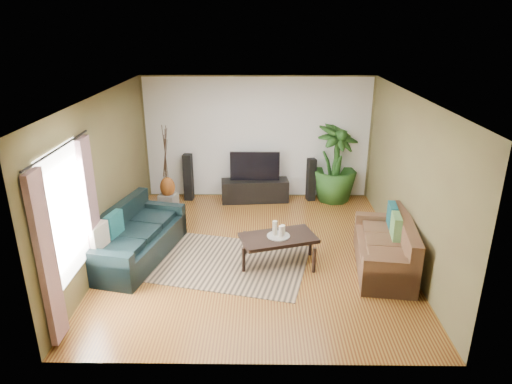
{
  "coord_description": "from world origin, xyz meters",
  "views": [
    {
      "loc": [
        0.09,
        -7.04,
        3.8
      ],
      "look_at": [
        0.0,
        0.2,
        1.05
      ],
      "focal_mm": 32.0,
      "sensor_mm": 36.0,
      "label": 1
    }
  ],
  "objects_px": {
    "sofa_left": "(136,234)",
    "pedestal": "(169,201)",
    "tv_stand": "(255,191)",
    "speaker_left": "(188,177)",
    "coffee_table": "(278,250)",
    "television": "(255,166)",
    "potted_plant": "(335,163)",
    "vase": "(168,187)",
    "side_table": "(134,226)",
    "sofa_right": "(384,244)",
    "speaker_right": "(311,180)"
  },
  "relations": [
    {
      "from": "sofa_left",
      "to": "tv_stand",
      "type": "relative_size",
      "value": 1.46
    },
    {
      "from": "tv_stand",
      "to": "sofa_right",
      "type": "bearing_deg",
      "value": -59.37
    },
    {
      "from": "coffee_table",
      "to": "television",
      "type": "bearing_deg",
      "value": 81.0
    },
    {
      "from": "sofa_right",
      "to": "tv_stand",
      "type": "xyz_separation_m",
      "value": [
        -2.12,
        2.91,
        -0.18
      ]
    },
    {
      "from": "coffee_table",
      "to": "potted_plant",
      "type": "bearing_deg",
      "value": 47.48
    },
    {
      "from": "coffee_table",
      "to": "speaker_left",
      "type": "bearing_deg",
      "value": 105.98
    },
    {
      "from": "speaker_right",
      "to": "television",
      "type": "bearing_deg",
      "value": 168.88
    },
    {
      "from": "speaker_left",
      "to": "potted_plant",
      "type": "distance_m",
      "value": 3.25
    },
    {
      "from": "sofa_right",
      "to": "speaker_left",
      "type": "xyz_separation_m",
      "value": [
        -3.6,
        3.0,
        0.1
      ]
    },
    {
      "from": "pedestal",
      "to": "vase",
      "type": "bearing_deg",
      "value": 0.0
    },
    {
      "from": "pedestal",
      "to": "tv_stand",
      "type": "bearing_deg",
      "value": 14.92
    },
    {
      "from": "speaker_right",
      "to": "vase",
      "type": "height_order",
      "value": "speaker_right"
    },
    {
      "from": "coffee_table",
      "to": "television",
      "type": "xyz_separation_m",
      "value": [
        -0.43,
        2.79,
        0.56
      ]
    },
    {
      "from": "tv_stand",
      "to": "side_table",
      "type": "height_order",
      "value": "side_table"
    },
    {
      "from": "sofa_right",
      "to": "tv_stand",
      "type": "bearing_deg",
      "value": -136.67
    },
    {
      "from": "tv_stand",
      "to": "television",
      "type": "bearing_deg",
      "value": 84.58
    },
    {
      "from": "pedestal",
      "to": "vase",
      "type": "height_order",
      "value": "vase"
    },
    {
      "from": "side_table",
      "to": "coffee_table",
      "type": "bearing_deg",
      "value": -18.61
    },
    {
      "from": "pedestal",
      "to": "speaker_left",
      "type": "bearing_deg",
      "value": 58.46
    },
    {
      "from": "television",
      "to": "pedestal",
      "type": "distance_m",
      "value": 2.0
    },
    {
      "from": "sofa_left",
      "to": "television",
      "type": "distance_m",
      "value": 3.29
    },
    {
      "from": "sofa_left",
      "to": "speaker_right",
      "type": "height_order",
      "value": "speaker_right"
    },
    {
      "from": "sofa_left",
      "to": "vase",
      "type": "bearing_deg",
      "value": 9.7
    },
    {
      "from": "vase",
      "to": "sofa_right",
      "type": "bearing_deg",
      "value": -31.53
    },
    {
      "from": "coffee_table",
      "to": "speaker_right",
      "type": "height_order",
      "value": "speaker_right"
    },
    {
      "from": "sofa_right",
      "to": "speaker_left",
      "type": "bearing_deg",
      "value": -122.53
    },
    {
      "from": "television",
      "to": "speaker_right",
      "type": "height_order",
      "value": "television"
    },
    {
      "from": "sofa_right",
      "to": "potted_plant",
      "type": "xyz_separation_m",
      "value": [
        -0.37,
        3.0,
        0.44
      ]
    },
    {
      "from": "potted_plant",
      "to": "vase",
      "type": "distance_m",
      "value": 3.65
    },
    {
      "from": "sofa_left",
      "to": "coffee_table",
      "type": "height_order",
      "value": "sofa_left"
    },
    {
      "from": "tv_stand",
      "to": "speaker_left",
      "type": "bearing_deg",
      "value": 171.22
    },
    {
      "from": "speaker_left",
      "to": "sofa_left",
      "type": "bearing_deg",
      "value": -94.69
    },
    {
      "from": "pedestal",
      "to": "speaker_right",
      "type": "bearing_deg",
      "value": 10.58
    },
    {
      "from": "potted_plant",
      "to": "speaker_right",
      "type": "bearing_deg",
      "value": 180.0
    },
    {
      "from": "coffee_table",
      "to": "tv_stand",
      "type": "relative_size",
      "value": 0.82
    },
    {
      "from": "sofa_right",
      "to": "tv_stand",
      "type": "relative_size",
      "value": 1.23
    },
    {
      "from": "sofa_left",
      "to": "tv_stand",
      "type": "bearing_deg",
      "value": -23.91
    },
    {
      "from": "vase",
      "to": "tv_stand",
      "type": "bearing_deg",
      "value": 14.92
    },
    {
      "from": "sofa_right",
      "to": "speaker_right",
      "type": "distance_m",
      "value": 3.12
    },
    {
      "from": "sofa_left",
      "to": "pedestal",
      "type": "xyz_separation_m",
      "value": [
        0.12,
        2.11,
        -0.25
      ]
    },
    {
      "from": "tv_stand",
      "to": "potted_plant",
      "type": "distance_m",
      "value": 1.86
    },
    {
      "from": "pedestal",
      "to": "sofa_left",
      "type": "bearing_deg",
      "value": -93.36
    },
    {
      "from": "vase",
      "to": "pedestal",
      "type": "bearing_deg",
      "value": 0.0
    },
    {
      "from": "potted_plant",
      "to": "pedestal",
      "type": "height_order",
      "value": "potted_plant"
    },
    {
      "from": "television",
      "to": "vase",
      "type": "bearing_deg",
      "value": -164.5
    },
    {
      "from": "pedestal",
      "to": "side_table",
      "type": "relative_size",
      "value": 0.67
    },
    {
      "from": "coffee_table",
      "to": "speaker_right",
      "type": "bearing_deg",
      "value": 56.36
    },
    {
      "from": "television",
      "to": "tv_stand",
      "type": "bearing_deg",
      "value": -90.0
    },
    {
      "from": "television",
      "to": "speaker_left",
      "type": "relative_size",
      "value": 1.03
    },
    {
      "from": "sofa_left",
      "to": "speaker_right",
      "type": "xyz_separation_m",
      "value": [
        3.2,
        2.68,
        0.05
      ]
    }
  ]
}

